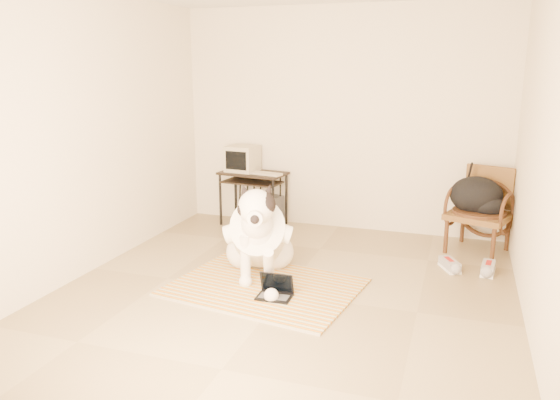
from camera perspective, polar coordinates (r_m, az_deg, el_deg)
The scene contains 16 objects.
floor at distance 4.96m, azimuth 0.32°, elevation -9.81°, with size 4.50×4.50×0.00m, color #97845C.
wall_back at distance 6.75m, azimuth 6.42°, elevation 8.30°, with size 4.50×4.50×0.00m, color beige.
wall_front at distance 2.59m, azimuth -15.48°, elevation -0.94°, with size 4.50×4.50×0.00m, color beige.
wall_left at distance 5.55m, azimuth -19.81°, elevation 6.40°, with size 4.50×4.50×0.00m, color beige.
wall_right at distance 4.40m, azimuth 25.98°, elevation 4.09°, with size 4.50×4.50×0.00m, color beige.
rug at distance 5.09m, azimuth -1.64°, elevation -9.06°, with size 1.82×1.49×0.02m.
dog at distance 5.23m, azimuth -2.23°, elevation -3.82°, with size 0.78×1.29×1.02m.
laptop at distance 4.84m, azimuth -0.50°, elevation -9.48°, with size 0.31×0.22×0.21m.
computer_desk at distance 6.91m, azimuth -2.86°, elevation 2.12°, with size 0.87×0.55×0.69m.
crt_monitor at distance 6.95m, azimuth -3.95°, elevation 4.34°, with size 0.40×0.38×0.32m.
desk_keyboard at distance 6.73m, azimuth -1.42°, elevation 2.77°, with size 0.39×0.14×0.03m, color #BAB092.
pc_tower at distance 6.97m, azimuth -1.05°, elevation -1.21°, with size 0.27×0.42×0.37m.
rattan_chair at distance 6.34m, azimuth 20.25°, elevation -0.98°, with size 0.77×0.75×0.92m.
backpack at distance 6.28m, azimuth 20.01°, elevation 0.31°, with size 0.58×0.46×0.41m.
sneaker_left at distance 5.77m, azimuth 17.30°, elevation -6.51°, with size 0.24×0.32×0.10m.
sneaker_right at distance 5.79m, azimuth 20.91°, elevation -6.73°, with size 0.16×0.32×0.11m.
Camera 1 is at (1.43, -4.32, 1.99)m, focal length 35.00 mm.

